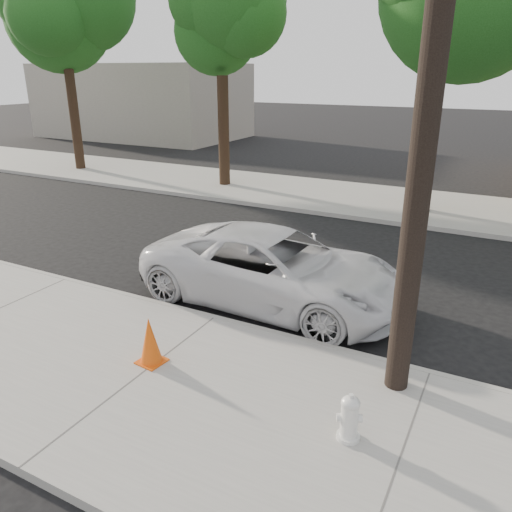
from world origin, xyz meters
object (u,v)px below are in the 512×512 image
utility_pole (433,62)px  police_cruiser (274,268)px  fire_hydrant (349,419)px  traffic_cone (150,341)px

utility_pole → police_cruiser: (-3.01, 1.98, -3.93)m
utility_pole → fire_hydrant: bearing=-100.6°
police_cruiser → traffic_cone: (-0.66, -3.21, -0.24)m
utility_pole → traffic_cone: 5.68m
utility_pole → police_cruiser: utility_pole is taller
police_cruiser → traffic_cone: size_ratio=6.95×
utility_pole → fire_hydrant: 4.50m
utility_pole → traffic_cone: utility_pole is taller
police_cruiser → traffic_cone: police_cruiser is taller
utility_pole → fire_hydrant: utility_pole is taller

